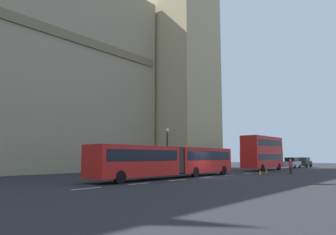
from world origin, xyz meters
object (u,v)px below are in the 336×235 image
traffic_cone_middle (266,171)px  traffic_cone_west (260,172)px  articulated_bus (172,159)px  street_lamp (167,147)px  sedan_lead (292,163)px  pedestrian_near_cones (291,166)px  double_decker_bus (263,152)px  sedan_trailing (304,162)px

traffic_cone_middle → traffic_cone_west: bearing=-172.3°
articulated_bus → street_lamp: size_ratio=3.49×
traffic_cone_middle → sedan_lead: bearing=10.4°
articulated_bus → sedan_lead: size_ratio=4.17×
traffic_cone_west → articulated_bus: bearing=158.1°
street_lamp → pedestrian_near_cones: size_ratio=3.12×
sedan_lead → street_lamp: street_lamp is taller
traffic_cone_west → traffic_cone_middle: (2.54, 0.34, 0.00)m
double_decker_bus → traffic_cone_west: size_ratio=16.52×
street_lamp → traffic_cone_west: bearing=-56.6°
articulated_bus → street_lamp: street_lamp is taller
sedan_lead → pedestrian_near_cones: 20.97m
double_decker_bus → pedestrian_near_cones: double_decker_bus is taller
articulated_bus → pedestrian_near_cones: 15.29m
sedan_trailing → pedestrian_near_cones: bearing=-166.6°
articulated_bus → sedan_lead: (33.85, 0.02, -0.83)m
sedan_trailing → street_lamp: (-35.31, 4.68, 2.14)m
sedan_lead → traffic_cone_middle: 21.27m
articulated_bus → traffic_cone_middle: (12.94, -3.84, -1.46)m
double_decker_bus → street_lamp: (-16.46, 4.50, 0.35)m
articulated_bus → sedan_lead: bearing=0.0°
traffic_cone_west → double_decker_bus: bearing=21.3°
double_decker_bus → traffic_cone_middle: bearing=-154.9°
articulated_bus → pedestrian_near_cones: size_ratio=10.87×
double_decker_bus → traffic_cone_middle: size_ratio=16.52×
traffic_cone_middle → sedan_trailing: bearing=7.7°
articulated_bus → street_lamp: 6.62m
double_decker_bus → sedan_lead: 12.86m
traffic_cone_west → pedestrian_near_cones: (3.48, -2.19, 0.63)m
sedan_trailing → pedestrian_near_cones: sedan_trailing is taller
sedan_lead → sedan_trailing: bearing=-1.8°
sedan_trailing → pedestrian_near_cones: 26.82m
sedan_trailing → traffic_cone_middle: size_ratio=7.59×
traffic_cone_west → street_lamp: size_ratio=0.11×
articulated_bus → double_decker_bus: bearing=0.0°
sedan_lead → pedestrian_near_cones: (-19.97, -6.39, -0.00)m
sedan_lead → pedestrian_near_cones: size_ratio=2.60×
traffic_cone_middle → pedestrian_near_cones: 2.78m
sedan_trailing → traffic_cone_west: 29.85m
traffic_cone_west → traffic_cone_middle: 2.57m
double_decker_bus → street_lamp: size_ratio=1.82×
articulated_bus → sedan_trailing: size_ratio=4.17×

